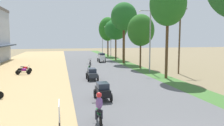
{
  "coord_description": "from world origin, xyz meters",
  "views": [
    {
      "loc": [
        -5.21,
        -7.1,
        4.46
      ],
      "look_at": [
        0.26,
        17.06,
        1.68
      ],
      "focal_mm": 35.79,
      "sensor_mm": 36.0,
      "label": 1
    }
  ],
  "objects_px": {
    "median_tree_fifth": "(116,30)",
    "utility_pole_near": "(180,38)",
    "streetlamp_far": "(102,36)",
    "motorbike_foreground_rider": "(99,109)",
    "median_tree_second": "(168,4)",
    "car_van_white": "(101,57)",
    "parked_motorbike_second": "(23,70)",
    "median_tree_sixth": "(108,29)",
    "streetlamp_near": "(150,37)",
    "motorbike_ahead_third": "(90,62)",
    "median_tree_fourth": "(124,17)",
    "car_hatchback_black": "(103,90)",
    "median_tree_third": "(141,30)",
    "street_signboard": "(59,112)",
    "streetlamp_mid": "(111,39)",
    "parked_motorbike_third": "(25,69)",
    "car_sedan_charcoal": "(92,73)",
    "motorbike_ahead_second": "(89,68)"
  },
  "relations": [
    {
      "from": "median_tree_fifth",
      "to": "median_tree_sixth",
      "type": "relative_size",
      "value": 0.87
    },
    {
      "from": "parked_motorbike_third",
      "to": "streetlamp_near",
      "type": "xyz_separation_m",
      "value": [
        15.68,
        -3.54,
        4.08
      ]
    },
    {
      "from": "median_tree_sixth",
      "to": "car_sedan_charcoal",
      "type": "bearing_deg",
      "value": -104.91
    },
    {
      "from": "median_tree_third",
      "to": "car_van_white",
      "type": "bearing_deg",
      "value": 113.59
    },
    {
      "from": "car_hatchback_black",
      "to": "car_sedan_charcoal",
      "type": "distance_m",
      "value": 7.85
    },
    {
      "from": "parked_motorbike_second",
      "to": "streetlamp_near",
      "type": "height_order",
      "value": "streetlamp_near"
    },
    {
      "from": "median_tree_fifth",
      "to": "motorbike_ahead_third",
      "type": "distance_m",
      "value": 11.31
    },
    {
      "from": "median_tree_fourth",
      "to": "car_van_white",
      "type": "xyz_separation_m",
      "value": [
        -3.54,
        2.42,
        -7.08
      ]
    },
    {
      "from": "median_tree_sixth",
      "to": "streetlamp_near",
      "type": "distance_m",
      "value": 25.87
    },
    {
      "from": "streetlamp_far",
      "to": "car_van_white",
      "type": "bearing_deg",
      "value": -100.83
    },
    {
      "from": "median_tree_fourth",
      "to": "median_tree_fifth",
      "type": "relative_size",
      "value": 1.29
    },
    {
      "from": "parked_motorbike_second",
      "to": "car_sedan_charcoal",
      "type": "height_order",
      "value": "car_sedan_charcoal"
    },
    {
      "from": "streetlamp_far",
      "to": "motorbike_foreground_rider",
      "type": "xyz_separation_m",
      "value": [
        -9.22,
        -49.57,
        -4.06
      ]
    },
    {
      "from": "parked_motorbike_third",
      "to": "motorbike_ahead_second",
      "type": "bearing_deg",
      "value": -7.04
    },
    {
      "from": "streetlamp_mid",
      "to": "car_sedan_charcoal",
      "type": "xyz_separation_m",
      "value": [
        -7.94,
        -26.62,
        -3.48
      ]
    },
    {
      "from": "streetlamp_near",
      "to": "car_van_white",
      "type": "height_order",
      "value": "streetlamp_near"
    },
    {
      "from": "median_tree_fourth",
      "to": "streetlamp_near",
      "type": "relative_size",
      "value": 1.32
    },
    {
      "from": "street_signboard",
      "to": "car_hatchback_black",
      "type": "xyz_separation_m",
      "value": [
        2.97,
        5.25,
        -0.36
      ]
    },
    {
      "from": "median_tree_fifth",
      "to": "utility_pole_near",
      "type": "relative_size",
      "value": 0.96
    },
    {
      "from": "median_tree_third",
      "to": "car_van_white",
      "type": "relative_size",
      "value": 3.24
    },
    {
      "from": "median_tree_fifth",
      "to": "streetlamp_near",
      "type": "distance_m",
      "value": 17.21
    },
    {
      "from": "car_van_white",
      "to": "car_hatchback_black",
      "type": "bearing_deg",
      "value": -99.88
    },
    {
      "from": "car_hatchback_black",
      "to": "car_sedan_charcoal",
      "type": "xyz_separation_m",
      "value": [
        0.29,
        7.84,
        -0.01
      ]
    },
    {
      "from": "car_hatchback_black",
      "to": "motorbike_ahead_third",
      "type": "height_order",
      "value": "car_hatchback_black"
    },
    {
      "from": "street_signboard",
      "to": "median_tree_sixth",
      "type": "relative_size",
      "value": 0.16
    },
    {
      "from": "streetlamp_near",
      "to": "parked_motorbike_second",
      "type": "bearing_deg",
      "value": 173.48
    },
    {
      "from": "parked_motorbike_third",
      "to": "car_sedan_charcoal",
      "type": "height_order",
      "value": "car_sedan_charcoal"
    },
    {
      "from": "streetlamp_near",
      "to": "streetlamp_mid",
      "type": "relative_size",
      "value": 1.11
    },
    {
      "from": "street_signboard",
      "to": "streetlamp_far",
      "type": "height_order",
      "value": "streetlamp_far"
    },
    {
      "from": "median_tree_third",
      "to": "motorbike_foreground_rider",
      "type": "height_order",
      "value": "median_tree_third"
    },
    {
      "from": "motorbike_foreground_rider",
      "to": "median_tree_sixth",
      "type": "bearing_deg",
      "value": 77.65
    },
    {
      "from": "median_tree_fifth",
      "to": "utility_pole_near",
      "type": "xyz_separation_m",
      "value": [
        3.56,
        -18.64,
        -1.69
      ]
    },
    {
      "from": "car_van_white",
      "to": "car_sedan_charcoal",
      "type": "bearing_deg",
      "value": -103.4
    },
    {
      "from": "parked_motorbike_second",
      "to": "utility_pole_near",
      "type": "distance_m",
      "value": 19.53
    },
    {
      "from": "streetlamp_near",
      "to": "streetlamp_far",
      "type": "height_order",
      "value": "streetlamp_far"
    },
    {
      "from": "parked_motorbike_second",
      "to": "median_tree_sixth",
      "type": "distance_m",
      "value": 29.19
    },
    {
      "from": "median_tree_third",
      "to": "car_van_white",
      "type": "distance_m",
      "value": 11.21
    },
    {
      "from": "car_hatchback_black",
      "to": "utility_pole_near",
      "type": "bearing_deg",
      "value": 40.59
    },
    {
      "from": "parked_motorbike_second",
      "to": "streetlamp_mid",
      "type": "xyz_separation_m",
      "value": [
        15.59,
        21.33,
        3.66
      ]
    },
    {
      "from": "motorbike_foreground_rider",
      "to": "car_van_white",
      "type": "bearing_deg",
      "value": 79.67
    },
    {
      "from": "street_signboard",
      "to": "car_van_white",
      "type": "bearing_deg",
      "value": 76.36
    },
    {
      "from": "parked_motorbike_third",
      "to": "streetlamp_mid",
      "type": "xyz_separation_m",
      "value": [
        15.68,
        19.58,
        3.66
      ]
    },
    {
      "from": "parked_motorbike_second",
      "to": "median_tree_third",
      "type": "xyz_separation_m",
      "value": [
        15.77,
        2.19,
        5.02
      ]
    },
    {
      "from": "median_tree_second",
      "to": "car_van_white",
      "type": "relative_size",
      "value": 4.32
    },
    {
      "from": "utility_pole_near",
      "to": "streetlamp_near",
      "type": "bearing_deg",
      "value": 155.25
    },
    {
      "from": "street_signboard",
      "to": "streetlamp_mid",
      "type": "distance_m",
      "value": 41.37
    },
    {
      "from": "utility_pole_near",
      "to": "motorbike_foreground_rider",
      "type": "xyz_separation_m",
      "value": [
        -12.48,
        -14.21,
        -3.59
      ]
    },
    {
      "from": "parked_motorbike_third",
      "to": "median_tree_fifth",
      "type": "height_order",
      "value": "median_tree_fifth"
    },
    {
      "from": "car_hatchback_black",
      "to": "motorbike_foreground_rider",
      "type": "xyz_separation_m",
      "value": [
        -1.0,
        -4.38,
        0.11
      ]
    },
    {
      "from": "parked_motorbike_second",
      "to": "streetlamp_far",
      "type": "relative_size",
      "value": 0.21
    }
  ]
}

